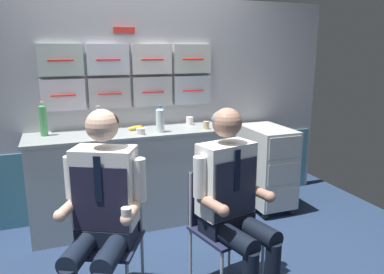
# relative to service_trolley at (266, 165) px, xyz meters

# --- Properties ---
(galley_bulkhead) EXTENTS (4.20, 0.14, 2.15)m
(galley_bulkhead) POSITION_rel_service_trolley_xyz_m (-1.27, 0.41, 0.60)
(galley_bulkhead) COLOR #AAABB3
(galley_bulkhead) RESTS_ON ground
(galley_counter) EXTENTS (1.92, 0.53, 0.91)m
(galley_counter) POSITION_rel_service_trolley_xyz_m (-1.38, 0.13, -0.01)
(galley_counter) COLOR #A3ABAB
(galley_counter) RESTS_ON ground
(service_trolley) EXTENTS (0.40, 0.65, 0.87)m
(service_trolley) POSITION_rel_service_trolley_xyz_m (0.00, 0.00, 0.00)
(service_trolley) COLOR black
(service_trolley) RESTS_ON ground
(folding_chair_left) EXTENTS (0.54, 0.54, 0.84)m
(folding_chair_left) POSITION_rel_service_trolley_xyz_m (-1.75, -0.92, 0.05)
(folding_chair_left) COLOR #A8AAAF
(folding_chair_left) RESTS_ON ground
(crew_member_left) EXTENTS (0.61, 0.72, 1.30)m
(crew_member_left) POSITION_rel_service_trolley_xyz_m (-1.82, -1.05, 0.26)
(crew_member_left) COLOR black
(crew_member_left) RESTS_ON ground
(folding_chair_right) EXTENTS (0.48, 0.48, 0.84)m
(folding_chair_right) POSITION_rel_service_trolley_xyz_m (-1.02, -1.02, 0.05)
(folding_chair_right) COLOR #A8AAAF
(folding_chair_right) RESTS_ON ground
(crew_member_right) EXTENTS (0.53, 0.68, 1.29)m
(crew_member_right) POSITION_rel_service_trolley_xyz_m (-0.98, -1.17, 0.24)
(crew_member_right) COLOR black
(crew_member_right) RESTS_ON ground
(sparkling_bottle_green) EXTENTS (0.06, 0.06, 0.30)m
(sparkling_bottle_green) POSITION_rel_service_trolley_xyz_m (-2.15, 0.22, 0.59)
(sparkling_bottle_green) COLOR #469858
(sparkling_bottle_green) RESTS_ON galley_counter
(water_bottle_clear) EXTENTS (0.08, 0.08, 0.25)m
(water_bottle_clear) POSITION_rel_service_trolley_xyz_m (-1.15, 0.01, 0.56)
(water_bottle_clear) COLOR silver
(water_bottle_clear) RESTS_ON galley_counter
(water_bottle_tall) EXTENTS (0.06, 0.06, 0.27)m
(water_bottle_tall) POSITION_rel_service_trolley_xyz_m (-1.69, 0.02, 0.57)
(water_bottle_tall) COLOR silver
(water_bottle_tall) RESTS_ON galley_counter
(espresso_cup_small) EXTENTS (0.06, 0.06, 0.07)m
(espresso_cup_small) POSITION_rel_service_trolley_xyz_m (-0.70, -0.01, 0.48)
(espresso_cup_small) COLOR tan
(espresso_cup_small) RESTS_ON galley_counter
(paper_cup_tan) EXTENTS (0.08, 0.08, 0.06)m
(paper_cup_tan) POSITION_rel_service_trolley_xyz_m (-1.34, -0.03, 0.47)
(paper_cup_tan) COLOR silver
(paper_cup_tan) RESTS_ON galley_counter
(paper_cup_blue) EXTENTS (0.07, 0.07, 0.08)m
(paper_cup_blue) POSITION_rel_service_trolley_xyz_m (-0.77, 0.24, 0.49)
(paper_cup_blue) COLOR white
(paper_cup_blue) RESTS_ON galley_counter
(coffee_cup_white) EXTENTS (0.06, 0.06, 0.07)m
(coffee_cup_white) POSITION_rel_service_trolley_xyz_m (-1.60, 0.17, 0.48)
(coffee_cup_white) COLOR silver
(coffee_cup_white) RESTS_ON galley_counter
(snack_banana) EXTENTS (0.17, 0.10, 0.04)m
(snack_banana) POSITION_rel_service_trolley_xyz_m (-1.34, 0.18, 0.46)
(snack_banana) COLOR yellow
(snack_banana) RESTS_ON galley_counter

